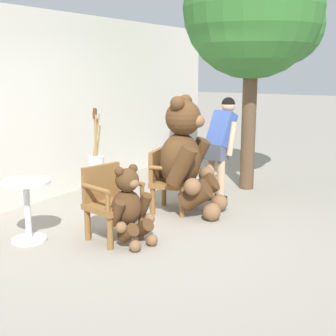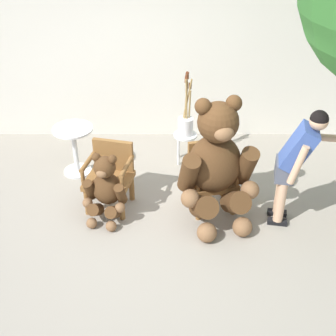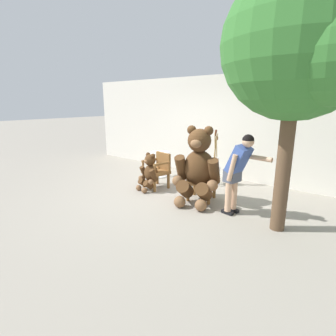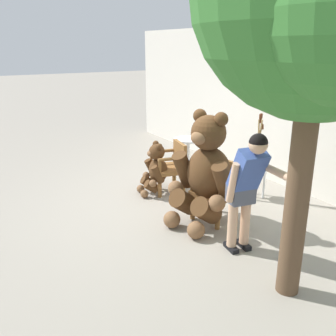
# 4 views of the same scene
# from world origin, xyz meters

# --- Properties ---
(ground_plane) EXTENTS (60.00, 60.00, 0.00)m
(ground_plane) POSITION_xyz_m (0.00, 0.00, 0.00)
(ground_plane) COLOR gray
(back_wall) EXTENTS (10.00, 0.16, 2.80)m
(back_wall) POSITION_xyz_m (0.00, 2.40, 1.40)
(back_wall) COLOR silver
(back_wall) RESTS_ON ground
(wooden_chair_left) EXTENTS (0.66, 0.63, 0.86)m
(wooden_chair_left) POSITION_xyz_m (-0.64, 0.43, 0.46)
(wooden_chair_left) COLOR brown
(wooden_chair_left) RESTS_ON ground
(wooden_chair_right) EXTENTS (0.66, 0.63, 0.86)m
(wooden_chair_right) POSITION_xyz_m (0.64, 0.43, 0.46)
(wooden_chair_right) COLOR brown
(wooden_chair_right) RESTS_ON ground
(teddy_bear_large) EXTENTS (1.01, 1.01, 1.62)m
(teddy_bear_large) POSITION_xyz_m (0.67, 0.17, 0.79)
(teddy_bear_large) COLOR #4C3019
(teddy_bear_large) RESTS_ON ground
(teddy_bear_small) EXTENTS (0.57, 0.57, 0.91)m
(teddy_bear_small) POSITION_xyz_m (-0.67, 0.15, 0.44)
(teddy_bear_small) COLOR #4C3019
(teddy_bear_small) RESTS_ON ground
(person_visitor) EXTENTS (0.82, 0.48, 1.54)m
(person_visitor) POSITION_xyz_m (1.57, 0.09, 0.91)
(person_visitor) COLOR black
(person_visitor) RESTS_ON ground
(white_stool) EXTENTS (0.34, 0.34, 0.46)m
(white_stool) POSITION_xyz_m (0.35, 1.48, 0.36)
(white_stool) COLOR silver
(white_stool) RESTS_ON ground
(brush_bucket) EXTENTS (0.22, 0.22, 0.96)m
(brush_bucket) POSITION_xyz_m (0.35, 1.48, 0.66)
(brush_bucket) COLOR white
(brush_bucket) RESTS_ON white_stool
(round_side_table) EXTENTS (0.56, 0.56, 0.72)m
(round_side_table) POSITION_xyz_m (-1.22, 1.19, 0.45)
(round_side_table) COLOR silver
(round_side_table) RESTS_ON ground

